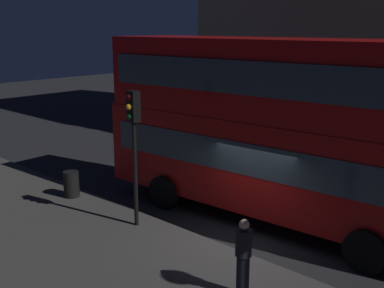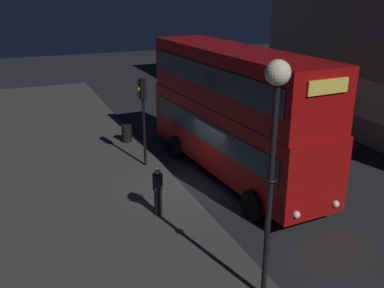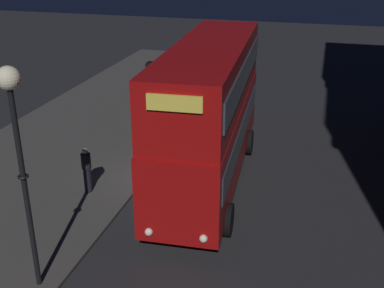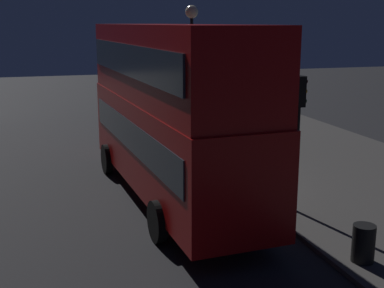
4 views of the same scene
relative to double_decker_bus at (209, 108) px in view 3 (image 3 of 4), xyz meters
name	(u,v)px [view 3 (image 3 of 4)]	position (x,y,z in m)	size (l,w,h in m)	color
ground_plane	(163,181)	(0.50, -1.72, -3.00)	(80.00, 80.00, 0.00)	#232326
sidewalk_slab	(49,165)	(0.50, -6.72, -2.94)	(44.00, 8.68, 0.12)	#423F3D
double_decker_bus	(209,108)	(0.00, 0.00, 0.00)	(10.77, 3.28, 5.37)	#9E0C0C
traffic_light_near_kerb	(151,87)	(-2.25, -3.12, -0.09)	(0.33, 0.36, 3.88)	black
street_lamp	(15,125)	(7.38, -2.94, 1.75)	(0.57, 0.57, 6.04)	black
pedestrian	(87,169)	(2.25, -4.02, -1.99)	(0.35, 0.35, 1.74)	black
litter_bin	(177,114)	(-5.64, -3.03, -2.45)	(0.52, 0.52, 0.87)	black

